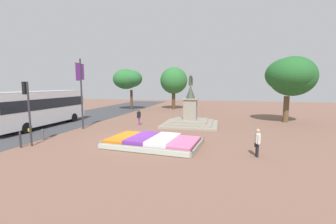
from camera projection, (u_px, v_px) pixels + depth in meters
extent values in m
plane|color=brown|center=(131.00, 140.00, 15.93)|extent=(85.94, 85.94, 0.00)
cube|color=#3D3D42|center=(12.00, 133.00, 18.25)|extent=(7.91, 75.20, 0.01)
cube|color=#38281C|center=(153.00, 143.00, 14.63)|extent=(6.16, 3.92, 0.31)
cube|color=gray|center=(142.00, 150.00, 13.01)|extent=(6.03, 0.71, 0.35)
cube|color=gray|center=(162.00, 137.00, 16.25)|extent=(6.03, 0.71, 0.35)
cube|color=gray|center=(114.00, 139.00, 15.59)|extent=(0.46, 3.54, 0.35)
cube|color=gray|center=(198.00, 147.00, 13.67)|extent=(0.46, 3.54, 0.35)
cube|color=orange|center=(124.00, 137.00, 15.28)|extent=(1.73, 3.27, 0.16)
cube|color=#72339E|center=(143.00, 138.00, 14.82)|extent=(1.73, 3.27, 0.25)
cube|color=white|center=(163.00, 139.00, 14.37)|extent=(1.73, 3.27, 0.28)
cube|color=#D86699|center=(185.00, 142.00, 13.92)|extent=(1.73, 3.27, 0.14)
cube|color=#B2BCAD|center=(141.00, 150.00, 12.96)|extent=(5.74, 0.78, 0.28)
cube|color=gray|center=(190.00, 124.00, 22.16)|extent=(5.26, 5.26, 0.17)
cube|color=gray|center=(190.00, 122.00, 22.14)|extent=(4.29, 4.29, 0.17)
cube|color=gray|center=(190.00, 121.00, 22.12)|extent=(3.32, 3.32, 0.17)
cube|color=gray|center=(190.00, 110.00, 21.99)|extent=(1.24, 1.24, 1.99)
cube|color=gray|center=(190.00, 99.00, 21.86)|extent=(1.46, 1.46, 0.12)
cone|color=#384233|center=(191.00, 92.00, 21.78)|extent=(0.93, 0.93, 1.23)
cylinder|color=#384233|center=(191.00, 82.00, 21.67)|extent=(0.40, 0.40, 0.71)
sphere|color=#384233|center=(191.00, 77.00, 21.60)|extent=(0.31, 0.31, 0.31)
cylinder|color=#384233|center=(192.00, 80.00, 21.41)|extent=(0.33, 0.53, 0.55)
cylinder|color=#2D2D33|center=(29.00, 114.00, 14.25)|extent=(0.12, 0.12, 4.12)
cube|color=black|center=(25.00, 88.00, 14.12)|extent=(0.27, 0.31, 0.80)
cylinder|color=red|center=(23.00, 84.00, 14.13)|extent=(0.05, 0.14, 0.14)
cylinder|color=#543E08|center=(24.00, 88.00, 14.16)|extent=(0.05, 0.14, 0.14)
cylinder|color=#0D4211|center=(24.00, 92.00, 14.19)|extent=(0.05, 0.14, 0.14)
cube|color=gold|center=(29.00, 130.00, 14.40)|extent=(0.12, 0.17, 0.20)
cylinder|color=#2D2D33|center=(82.00, 94.00, 19.79)|extent=(0.14, 0.14, 6.19)
cube|color=#6B2D8C|center=(83.00, 72.00, 19.78)|extent=(0.07, 0.35, 1.37)
cylinder|color=#2D2D33|center=(82.00, 64.00, 19.70)|extent=(0.10, 0.49, 0.03)
cube|color=#6B2D8C|center=(78.00, 72.00, 19.25)|extent=(0.09, 0.51, 1.50)
cylinder|color=#2D2D33|center=(77.00, 63.00, 19.16)|extent=(0.12, 0.65, 0.03)
cube|color=silver|center=(40.00, 108.00, 20.98)|extent=(2.39, 10.18, 2.89)
cube|color=black|center=(40.00, 103.00, 20.92)|extent=(2.41, 9.88, 0.93)
cube|color=#AFAFB3|center=(39.00, 92.00, 20.80)|extent=(2.34, 9.98, 0.10)
cylinder|color=black|center=(56.00, 117.00, 24.58)|extent=(0.28, 0.90, 0.90)
cylinder|color=black|center=(74.00, 117.00, 24.08)|extent=(0.28, 0.90, 0.90)
cylinder|color=black|center=(4.00, 127.00, 18.68)|extent=(0.28, 0.90, 0.90)
cylinder|color=black|center=(26.00, 128.00, 18.19)|extent=(0.28, 0.90, 0.90)
cylinder|color=black|center=(257.00, 150.00, 12.17)|extent=(0.13, 0.13, 0.77)
cylinder|color=black|center=(257.00, 149.00, 12.35)|extent=(0.13, 0.13, 0.77)
cube|color=beige|center=(258.00, 138.00, 12.18)|extent=(0.25, 0.40, 0.55)
cylinder|color=beige|center=(259.00, 140.00, 11.95)|extent=(0.09, 0.09, 0.52)
cylinder|color=beige|center=(257.00, 138.00, 12.42)|extent=(0.09, 0.09, 0.52)
sphere|color=tan|center=(258.00, 131.00, 12.13)|extent=(0.20, 0.20, 0.20)
cube|color=black|center=(256.00, 145.00, 12.53)|extent=(0.14, 0.29, 0.22)
cylinder|color=#8C4C99|center=(138.00, 122.00, 21.77)|extent=(0.13, 0.13, 0.78)
cylinder|color=#8C4C99|center=(139.00, 121.00, 21.94)|extent=(0.13, 0.13, 0.78)
cube|color=black|center=(139.00, 115.00, 21.78)|extent=(0.27, 0.41, 0.55)
cylinder|color=black|center=(138.00, 115.00, 21.56)|extent=(0.09, 0.09, 0.53)
cylinder|color=black|center=(140.00, 115.00, 22.00)|extent=(0.09, 0.09, 0.53)
sphere|color=brown|center=(139.00, 110.00, 21.73)|extent=(0.20, 0.20, 0.20)
cylinder|color=#2D2D33|center=(20.00, 140.00, 14.03)|extent=(0.12, 0.12, 0.95)
sphere|color=#2D2D33|center=(20.00, 132.00, 13.97)|extent=(0.13, 0.13, 0.13)
cylinder|color=#4C5156|center=(43.00, 135.00, 16.08)|extent=(0.14, 0.14, 0.67)
sphere|color=#4C5156|center=(42.00, 130.00, 16.04)|extent=(0.16, 0.16, 0.16)
cylinder|color=#4C3823|center=(132.00, 100.00, 35.91)|extent=(0.39, 0.39, 3.13)
ellipsoid|color=#2A6834|center=(131.00, 79.00, 35.20)|extent=(3.51, 3.52, 2.68)
ellipsoid|color=#2B6B30|center=(126.00, 79.00, 35.30)|extent=(3.98, 4.13, 3.13)
cylinder|color=#4C3823|center=(174.00, 101.00, 36.60)|extent=(0.55, 0.55, 2.66)
ellipsoid|color=#2D6B31|center=(174.00, 82.00, 36.97)|extent=(4.05, 3.85, 3.73)
ellipsoid|color=#2B6B30|center=(174.00, 80.00, 36.43)|extent=(4.36, 4.60, 4.27)
cylinder|color=brown|center=(286.00, 109.00, 23.67)|extent=(0.56, 0.56, 2.76)
ellipsoid|color=#245E26|center=(294.00, 75.00, 22.81)|extent=(3.56, 3.24, 3.19)
ellipsoid|color=#215B27|center=(292.00, 76.00, 23.15)|extent=(4.60, 4.69, 4.06)
ellipsoid|color=#235E28|center=(289.00, 75.00, 22.91)|extent=(4.62, 4.96, 3.48)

